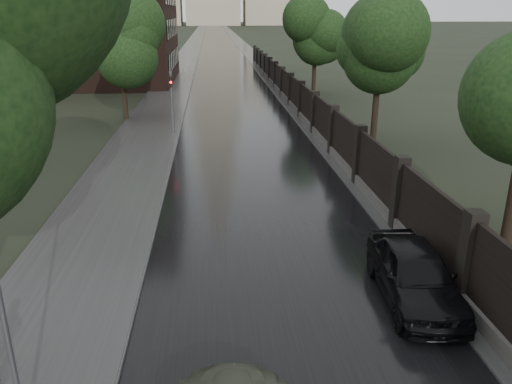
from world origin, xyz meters
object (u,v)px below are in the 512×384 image
at_px(traffic_light, 172,98).
at_px(car_right_near, 414,274).
at_px(tree_right_b, 380,58).
at_px(tree_left_far, 120,45).
at_px(tree_right_c, 315,40).
at_px(lamp_post, 2,312).

distance_m(traffic_light, car_right_near, 21.07).
bearing_deg(traffic_light, tree_right_b, -14.24).
xyz_separation_m(traffic_light, car_right_near, (7.70, -19.55, -1.63)).
distance_m(tree_left_far, tree_right_c, 18.45).
relative_size(lamp_post, traffic_light, 1.28).
height_order(tree_left_far, tree_right_b, tree_left_far).
relative_size(tree_left_far, traffic_light, 1.85).
relative_size(tree_right_c, car_right_near, 1.55).
xyz_separation_m(tree_right_b, lamp_post, (-12.90, -20.50, -2.28)).
distance_m(tree_left_far, car_right_near, 27.44).
distance_m(lamp_post, car_right_near, 9.83).
bearing_deg(tree_left_far, car_right_near, -65.10).
xyz_separation_m(tree_right_b, tree_right_c, (0.00, 18.00, 0.00)).
bearing_deg(lamp_post, tree_left_far, 95.21).
height_order(tree_left_far, tree_right_c, tree_left_far).
relative_size(tree_right_b, traffic_light, 1.75).
distance_m(tree_right_b, car_right_near, 17.56).
bearing_deg(tree_right_b, tree_left_far, 152.70).
height_order(lamp_post, traffic_light, lamp_post).
distance_m(tree_left_far, traffic_light, 6.84).
relative_size(lamp_post, car_right_near, 1.13).
distance_m(tree_left_far, tree_right_b, 17.45).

